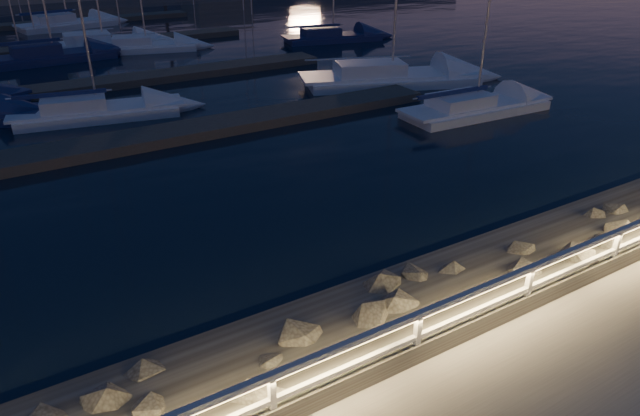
{
  "coord_description": "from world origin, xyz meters",
  "views": [
    {
      "loc": [
        -7.89,
        -6.18,
        7.32
      ],
      "look_at": [
        -1.66,
        4.0,
        1.36
      ],
      "focal_mm": 32.0,
      "sensor_mm": 36.0,
      "label": 1
    }
  ],
  "objects_px": {
    "guard_rail": "(493,293)",
    "sailboat_k": "(100,43)",
    "sailboat_d": "(473,106)",
    "sailboat_j": "(51,55)",
    "sailboat_n": "(65,23)",
    "sailboat_l": "(331,36)",
    "sailboat_g": "(144,46)",
    "sailboat_h": "(387,76)",
    "sailboat_c": "(93,110)"
  },
  "relations": [
    {
      "from": "guard_rail",
      "to": "sailboat_c",
      "type": "xyz_separation_m",
      "value": [
        -3.51,
        20.52,
        -0.97
      ]
    },
    {
      "from": "guard_rail",
      "to": "sailboat_h",
      "type": "distance_m",
      "value": 21.8
    },
    {
      "from": "sailboat_k",
      "to": "sailboat_n",
      "type": "height_order",
      "value": "sailboat_n"
    },
    {
      "from": "sailboat_l",
      "to": "sailboat_d",
      "type": "bearing_deg",
      "value": -90.27
    },
    {
      "from": "sailboat_g",
      "to": "sailboat_h",
      "type": "xyz_separation_m",
      "value": [
        8.76,
        -16.14,
        0.08
      ]
    },
    {
      "from": "sailboat_d",
      "to": "sailboat_l",
      "type": "distance_m",
      "value": 19.47
    },
    {
      "from": "sailboat_d",
      "to": "sailboat_l",
      "type": "bearing_deg",
      "value": 80.29
    },
    {
      "from": "guard_rail",
      "to": "sailboat_d",
      "type": "bearing_deg",
      "value": 45.97
    },
    {
      "from": "sailboat_d",
      "to": "sailboat_n",
      "type": "height_order",
      "value": "sailboat_n"
    },
    {
      "from": "sailboat_d",
      "to": "sailboat_l",
      "type": "height_order",
      "value": "sailboat_d"
    },
    {
      "from": "sailboat_d",
      "to": "sailboat_h",
      "type": "bearing_deg",
      "value": 93.32
    },
    {
      "from": "sailboat_h",
      "to": "sailboat_c",
      "type": "bearing_deg",
      "value": -166.97
    },
    {
      "from": "sailboat_d",
      "to": "sailboat_k",
      "type": "xyz_separation_m",
      "value": [
        -11.18,
        24.94,
        0.04
      ]
    },
    {
      "from": "sailboat_j",
      "to": "sailboat_n",
      "type": "relative_size",
      "value": 0.95
    },
    {
      "from": "sailboat_h",
      "to": "sailboat_d",
      "type": "bearing_deg",
      "value": -68.78
    },
    {
      "from": "sailboat_d",
      "to": "sailboat_j",
      "type": "distance_m",
      "value": 26.69
    },
    {
      "from": "guard_rail",
      "to": "sailboat_k",
      "type": "bearing_deg",
      "value": 89.33
    },
    {
      "from": "sailboat_d",
      "to": "sailboat_g",
      "type": "xyz_separation_m",
      "value": [
        -8.8,
        22.59,
        -0.0
      ]
    },
    {
      "from": "sailboat_h",
      "to": "sailboat_k",
      "type": "bearing_deg",
      "value": 141.89
    },
    {
      "from": "sailboat_c",
      "to": "sailboat_h",
      "type": "relative_size",
      "value": 0.75
    },
    {
      "from": "sailboat_j",
      "to": "sailboat_n",
      "type": "bearing_deg",
      "value": 73.97
    },
    {
      "from": "sailboat_l",
      "to": "sailboat_g",
      "type": "bearing_deg",
      "value": 177.04
    },
    {
      "from": "sailboat_h",
      "to": "sailboat_n",
      "type": "distance_m",
      "value": 31.42
    },
    {
      "from": "sailboat_j",
      "to": "sailboat_h",
      "type": "bearing_deg",
      "value": -49.44
    },
    {
      "from": "guard_rail",
      "to": "sailboat_l",
      "type": "distance_m",
      "value": 34.85
    },
    {
      "from": "sailboat_c",
      "to": "sailboat_d",
      "type": "height_order",
      "value": "sailboat_d"
    },
    {
      "from": "sailboat_h",
      "to": "sailboat_n",
      "type": "relative_size",
      "value": 1.2
    },
    {
      "from": "guard_rail",
      "to": "sailboat_l",
      "type": "height_order",
      "value": "sailboat_l"
    },
    {
      "from": "sailboat_n",
      "to": "sailboat_h",
      "type": "bearing_deg",
      "value": -79.44
    },
    {
      "from": "sailboat_h",
      "to": "sailboat_l",
      "type": "bearing_deg",
      "value": 91.89
    },
    {
      "from": "sailboat_g",
      "to": "sailboat_n",
      "type": "bearing_deg",
      "value": 118.21
    },
    {
      "from": "sailboat_d",
      "to": "sailboat_g",
      "type": "distance_m",
      "value": 24.24
    },
    {
      "from": "sailboat_g",
      "to": "sailboat_k",
      "type": "xyz_separation_m",
      "value": [
        -2.38,
        2.36,
        0.04
      ]
    },
    {
      "from": "sailboat_d",
      "to": "sailboat_j",
      "type": "height_order",
      "value": "sailboat_j"
    },
    {
      "from": "sailboat_c",
      "to": "sailboat_k",
      "type": "distance_m",
      "value": 16.89
    },
    {
      "from": "guard_rail",
      "to": "sailboat_g",
      "type": "distance_m",
      "value": 34.73
    },
    {
      "from": "sailboat_h",
      "to": "sailboat_j",
      "type": "distance_m",
      "value": 21.61
    },
    {
      "from": "guard_rail",
      "to": "sailboat_k",
      "type": "xyz_separation_m",
      "value": [
        0.43,
        36.95,
        -0.94
      ]
    },
    {
      "from": "sailboat_g",
      "to": "sailboat_d",
      "type": "bearing_deg",
      "value": -52.94
    },
    {
      "from": "guard_rail",
      "to": "sailboat_n",
      "type": "relative_size",
      "value": 3.14
    },
    {
      "from": "sailboat_g",
      "to": "sailboat_j",
      "type": "xyz_separation_m",
      "value": [
        -6.06,
        -0.41,
        0.05
      ]
    },
    {
      "from": "sailboat_c",
      "to": "guard_rail",
      "type": "bearing_deg",
      "value": -69.69
    },
    {
      "from": "guard_rail",
      "to": "sailboat_k",
      "type": "distance_m",
      "value": 36.97
    },
    {
      "from": "sailboat_k",
      "to": "sailboat_l",
      "type": "height_order",
      "value": "sailboat_k"
    },
    {
      "from": "guard_rail",
      "to": "sailboat_c",
      "type": "relative_size",
      "value": 3.47
    },
    {
      "from": "sailboat_g",
      "to": "sailboat_n",
      "type": "distance_m",
      "value": 13.36
    },
    {
      "from": "sailboat_h",
      "to": "sailboat_l",
      "type": "xyz_separation_m",
      "value": [
        4.31,
        12.55,
        -0.07
      ]
    },
    {
      "from": "guard_rail",
      "to": "sailboat_h",
      "type": "height_order",
      "value": "sailboat_h"
    },
    {
      "from": "sailboat_c",
      "to": "sailboat_n",
      "type": "bearing_deg",
      "value": 93.39
    },
    {
      "from": "guard_rail",
      "to": "sailboat_n",
      "type": "bearing_deg",
      "value": 90.08
    }
  ]
}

